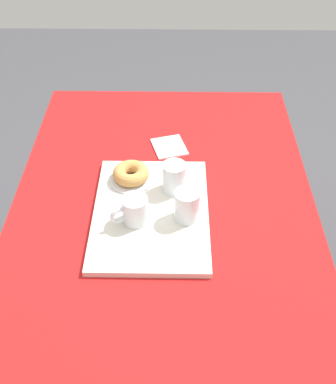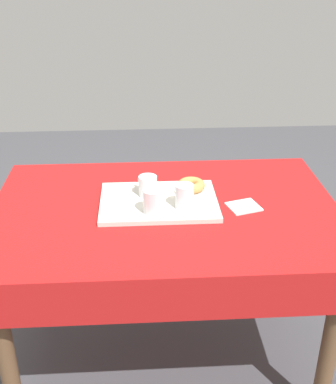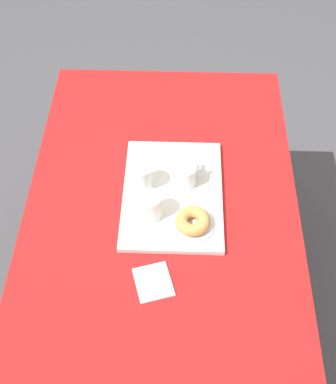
% 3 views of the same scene
% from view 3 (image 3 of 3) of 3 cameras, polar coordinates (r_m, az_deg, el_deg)
% --- Properties ---
extents(ground_plane, '(6.00, 6.00, 0.00)m').
position_cam_3_polar(ground_plane, '(2.30, -0.52, -12.39)').
color(ground_plane, '#47474C').
extents(dining_table, '(1.33, 0.89, 0.76)m').
position_cam_3_polar(dining_table, '(1.74, -0.67, -3.22)').
color(dining_table, red).
rests_on(dining_table, ground).
extents(serving_tray, '(0.45, 0.33, 0.02)m').
position_cam_3_polar(serving_tray, '(1.66, 0.53, -0.19)').
color(serving_tray, silver).
rests_on(serving_tray, dining_table).
extents(tea_mug_left, '(0.08, 0.10, 0.08)m').
position_cam_3_polar(tea_mug_left, '(1.65, 2.06, 1.91)').
color(tea_mug_left, white).
rests_on(tea_mug_left, serving_tray).
extents(water_glass_near, '(0.07, 0.07, 0.09)m').
position_cam_3_polar(water_glass_near, '(1.56, -1.94, -1.68)').
color(water_glass_near, white).
rests_on(water_glass_near, serving_tray).
extents(water_glass_far, '(0.07, 0.07, 0.09)m').
position_cam_3_polar(water_glass_far, '(1.64, -2.94, 1.72)').
color(water_glass_far, white).
rests_on(water_glass_far, serving_tray).
extents(donut_plate_left, '(0.14, 0.14, 0.01)m').
position_cam_3_polar(donut_plate_left, '(1.57, 2.78, -3.78)').
color(donut_plate_left, silver).
rests_on(donut_plate_left, serving_tray).
extents(sugar_donut_left, '(0.11, 0.11, 0.04)m').
position_cam_3_polar(sugar_donut_left, '(1.55, 2.81, -3.30)').
color(sugar_donut_left, tan).
rests_on(sugar_donut_left, donut_plate_left).
extents(paper_napkin, '(0.14, 0.13, 0.01)m').
position_cam_3_polar(paper_napkin, '(1.49, -1.68, -10.19)').
color(paper_napkin, white).
rests_on(paper_napkin, dining_table).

